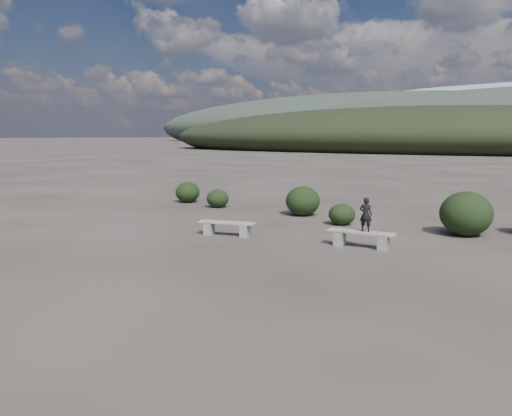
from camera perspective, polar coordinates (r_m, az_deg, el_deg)
The scene contains 9 objects.
ground at distance 11.42m, azimuth -10.13°, elevation -7.57°, with size 1200.00×1200.00×0.00m, color #2E2924.
bench_left at distance 15.51m, azimuth -3.37°, elevation -2.21°, with size 1.81×0.87×0.45m.
bench_right at distance 14.16m, azimuth 11.92°, elevation -3.34°, with size 1.90×0.56×0.47m.
seated_person at distance 14.01m, azimuth 12.43°, elevation -0.73°, with size 0.35×0.23×0.95m, color black.
shrub_a at distance 21.64m, azimuth -4.40°, elevation 1.11°, with size 0.97×0.97×0.79m, color black.
shrub_b at distance 19.46m, azimuth 5.37°, elevation 0.81°, with size 1.34×1.34×1.15m, color black.
shrub_c at distance 17.62m, azimuth 9.79°, elevation -0.72°, with size 0.93×0.93×0.74m, color black.
shrub_d at distance 16.78m, azimuth 22.88°, elevation -0.60°, with size 1.58×1.58×1.38m, color black.
shrub_f at distance 23.45m, azimuth -7.82°, elevation 1.80°, with size 1.12×1.12×0.95m, color black.
Camera 1 is at (7.71, -7.84, 3.10)m, focal length 35.00 mm.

